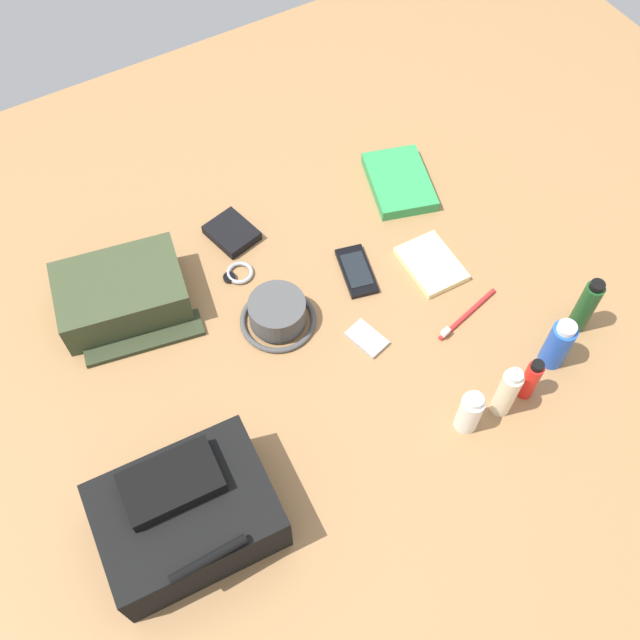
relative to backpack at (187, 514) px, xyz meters
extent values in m
cube|color=olive|center=(-0.41, -0.25, -0.08)|extent=(2.64, 2.02, 0.02)
cube|color=black|center=(0.00, 0.00, 0.00)|extent=(0.32, 0.24, 0.12)
cube|color=black|center=(0.00, -0.04, 0.07)|extent=(0.17, 0.11, 0.03)
cylinder|color=black|center=(0.00, 0.11, 0.07)|extent=(0.14, 0.02, 0.02)
cube|color=#384228|center=(-0.08, -0.51, -0.02)|extent=(0.30, 0.23, 0.09)
cube|color=#2C3520|center=(-0.08, -0.41, -0.06)|extent=(0.26, 0.11, 0.01)
cylinder|color=#484848|center=(-0.35, -0.31, -0.03)|extent=(0.12, 0.12, 0.06)
torus|color=#484848|center=(-0.35, -0.31, -0.06)|extent=(0.16, 0.16, 0.01)
cylinder|color=#19471E|center=(-0.89, 0.02, 0.01)|extent=(0.04, 0.04, 0.14)
cylinder|color=black|center=(-0.89, 0.02, 0.08)|extent=(0.03, 0.03, 0.01)
cylinder|color=blue|center=(-0.79, 0.06, -0.01)|extent=(0.05, 0.05, 0.12)
cylinder|color=silver|center=(-0.79, 0.06, 0.06)|extent=(0.04, 0.04, 0.01)
cylinder|color=red|center=(-0.70, 0.09, -0.01)|extent=(0.03, 0.03, 0.11)
cylinder|color=black|center=(-0.70, 0.09, 0.05)|extent=(0.02, 0.02, 0.01)
cylinder|color=beige|center=(-0.63, 0.09, 0.00)|extent=(0.04, 0.04, 0.13)
cylinder|color=silver|center=(-0.63, 0.09, 0.07)|extent=(0.03, 0.03, 0.01)
cylinder|color=white|center=(-0.55, 0.09, -0.02)|extent=(0.05, 0.05, 0.10)
cylinder|color=silver|center=(-0.55, 0.09, 0.04)|extent=(0.03, 0.03, 0.01)
cube|color=#2D934C|center=(-0.79, -0.51, -0.05)|extent=(0.19, 0.23, 0.03)
cube|color=white|center=(-0.79, -0.51, -0.05)|extent=(0.18, 0.22, 0.02)
cube|color=black|center=(-0.56, -0.34, -0.06)|extent=(0.09, 0.15, 0.01)
cube|color=black|center=(-0.56, -0.34, -0.05)|extent=(0.07, 0.10, 0.00)
cube|color=#B7B7BC|center=(-0.49, -0.17, -0.06)|extent=(0.07, 0.09, 0.01)
cylinder|color=silver|center=(-0.49, -0.19, -0.05)|extent=(0.03, 0.03, 0.00)
torus|color=#99999E|center=(-0.33, -0.46, -0.06)|extent=(0.06, 0.06, 0.01)
cylinder|color=black|center=(-0.30, -0.46, -0.06)|extent=(0.03, 0.03, 0.01)
cylinder|color=red|center=(-0.71, -0.12, -0.06)|extent=(0.18, 0.05, 0.01)
cube|color=white|center=(-0.63, -0.10, -0.05)|extent=(0.02, 0.02, 0.01)
cube|color=black|center=(-0.36, -0.57, -0.05)|extent=(0.11, 0.13, 0.02)
cube|color=beige|center=(-0.71, -0.27, -0.06)|extent=(0.11, 0.15, 0.02)
camera|label=1|loc=(-0.01, 0.45, 1.26)|focal=40.59mm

